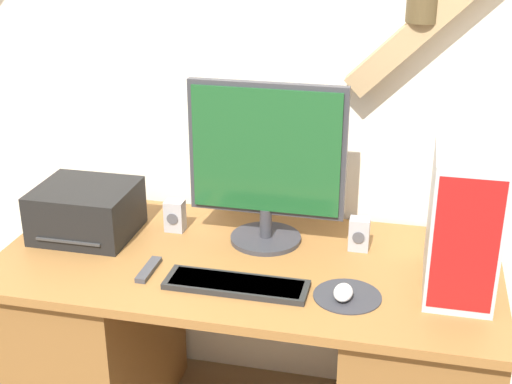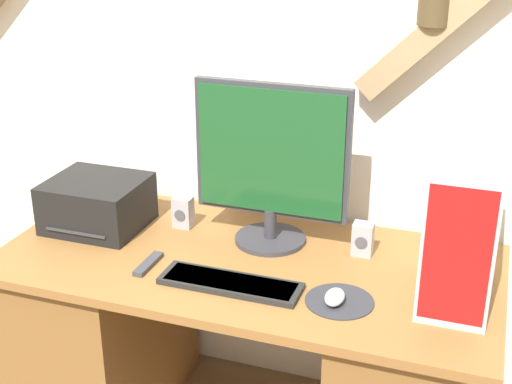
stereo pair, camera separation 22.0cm
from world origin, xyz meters
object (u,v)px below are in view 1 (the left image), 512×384
(monitor, at_px, (266,160))
(keyboard, at_px, (236,284))
(speaker_left, at_px, (175,216))
(speaker_right, at_px, (359,234))
(mouse, at_px, (343,292))
(printer, at_px, (86,211))
(remote_control, at_px, (149,270))
(computer_tower, at_px, (463,221))

(monitor, height_order, keyboard, monitor)
(speaker_left, bearing_deg, monitor, -0.73)
(speaker_left, xyz_separation_m, speaker_right, (0.64, 0.00, 0.00))
(keyboard, distance_m, mouse, 0.32)
(monitor, bearing_deg, printer, -171.74)
(remote_control, bearing_deg, speaker_left, 93.11)
(printer, bearing_deg, keyboard, -22.00)
(mouse, distance_m, speaker_left, 0.71)
(monitor, xyz_separation_m, computer_tower, (0.62, -0.18, -0.07))
(keyboard, distance_m, printer, 0.65)
(monitor, bearing_deg, mouse, -47.19)
(printer, relative_size, speaker_right, 2.94)
(monitor, bearing_deg, keyboard, -93.29)
(monitor, relative_size, mouse, 6.10)
(monitor, xyz_separation_m, speaker_right, (0.31, 0.00, -0.24))
(computer_tower, distance_m, remote_control, 0.96)
(mouse, distance_m, computer_tower, 0.41)
(computer_tower, height_order, remote_control, computer_tower)
(computer_tower, relative_size, speaker_left, 3.94)
(mouse, distance_m, remote_control, 0.61)
(remote_control, bearing_deg, speaker_right, 25.93)
(computer_tower, bearing_deg, speaker_left, 169.28)
(monitor, bearing_deg, computer_tower, -15.74)
(mouse, xyz_separation_m, remote_control, (-0.61, 0.03, -0.02))
(mouse, relative_size, speaker_right, 0.81)
(keyboard, height_order, printer, printer)
(mouse, bearing_deg, speaker_left, 152.32)
(keyboard, xyz_separation_m, computer_tower, (0.64, 0.15, 0.21))
(printer, height_order, speaker_right, printer)
(remote_control, bearing_deg, keyboard, -5.97)
(monitor, relative_size, computer_tower, 1.25)
(mouse, xyz_separation_m, speaker_left, (-0.63, 0.33, 0.03))
(speaker_left, distance_m, remote_control, 0.31)
(mouse, bearing_deg, keyboard, -179.20)
(mouse, bearing_deg, printer, 165.54)
(keyboard, distance_m, remote_control, 0.29)
(monitor, bearing_deg, speaker_left, 179.27)
(computer_tower, relative_size, remote_control, 2.89)
(speaker_right, distance_m, remote_control, 0.70)
(mouse, height_order, speaker_right, speaker_right)
(monitor, height_order, printer, monitor)
(keyboard, xyz_separation_m, speaker_right, (0.33, 0.33, 0.05))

